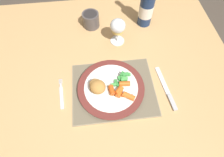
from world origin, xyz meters
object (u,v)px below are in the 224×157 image
dinner_plate (110,88)px  table_knife (167,91)px  dining_table (101,80)px  bottle (146,6)px  wine_glass (117,27)px  drinking_cup (90,20)px  fork (61,96)px

dinner_plate → table_knife: 0.23m
dining_table → bottle: size_ratio=4.17×
wine_glass → drinking_cup: (-0.12, 0.12, -0.05)m
dinner_plate → table_knife: bearing=-8.9°
fork → bottle: (0.42, 0.38, 0.10)m
dining_table → table_knife: bearing=-27.7°
bottle → fork: bearing=-138.0°
dinner_plate → bottle: bottle is taller
dinner_plate → fork: 0.20m
table_knife → drinking_cup: 0.51m
dinner_plate → fork: bearing=-178.8°
fork → wine_glass: wine_glass is taller
fork → wine_glass: bearing=45.4°
bottle → dining_table: bearing=-132.7°
bottle → drinking_cup: bearing=177.5°
fork → wine_glass: 0.39m
fork → dinner_plate: bearing=1.2°
dinner_plate → drinking_cup: drinking_cup is taller
table_knife → wine_glass: size_ratio=1.60×
wine_glass → dinner_plate: bearing=-103.1°
dining_table → wine_glass: 0.26m
dinner_plate → table_knife: size_ratio=1.31×
table_knife → drinking_cup: drinking_cup is taller
drinking_cup → fork: bearing=-110.3°
dining_table → dinner_plate: bearing=-71.7°
fork → drinking_cup: (0.15, 0.39, 0.04)m
table_knife → dining_table: bearing=152.3°
wine_glass → drinking_cup: 0.18m
wine_glass → bottle: (0.16, 0.11, 0.02)m
table_knife → dinner_plate: bearing=171.1°
wine_glass → drinking_cup: bearing=134.3°
dinner_plate → wine_glass: bearing=76.9°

